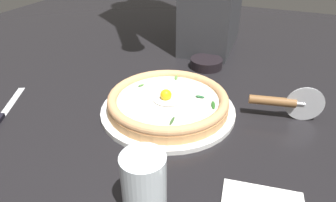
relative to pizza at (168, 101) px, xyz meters
The scene contains 7 objects.
ground_plane 0.05m from the pizza, 144.76° to the left, with size 2.40×2.40×0.03m, color black.
pizza_plate 0.03m from the pizza, 28.21° to the right, with size 0.34×0.34×0.01m, color white.
pizza is the anchor object (origin of this frame).
side_bowl 0.30m from the pizza, 92.53° to the right, with size 0.11×0.11×0.03m, color black.
pizza_cutter 0.28m from the pizza, 162.55° to the right, with size 0.17×0.05×0.09m.
table_knife 0.42m from the pizza, 27.09° to the left, with size 0.13×0.22×0.01m.
drinking_glass 0.31m from the pizza, 105.57° to the left, with size 0.07×0.07×0.11m.
Camera 1 is at (-0.24, 0.60, 0.42)m, focal length 32.50 mm.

